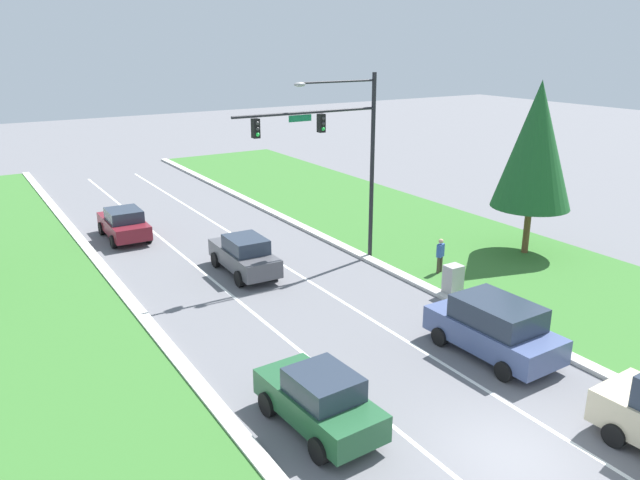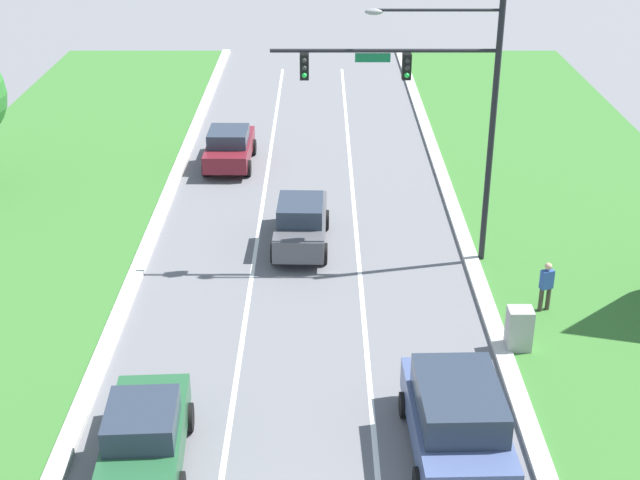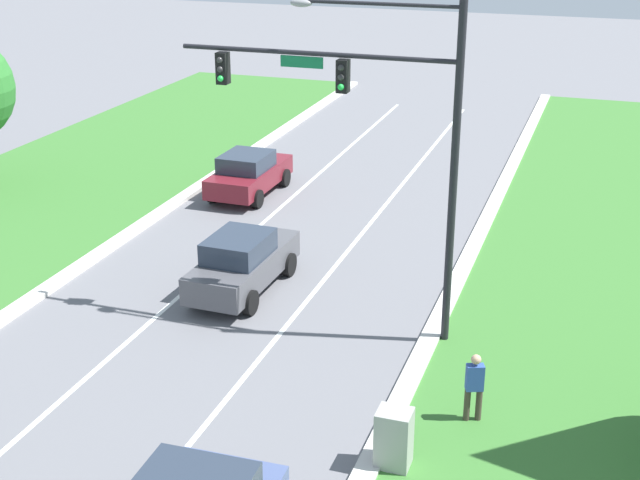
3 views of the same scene
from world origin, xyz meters
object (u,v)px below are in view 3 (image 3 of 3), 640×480
graphite_sedan (242,262)px  pedestrian (474,386)px  traffic_signal_mast (379,117)px  burgundy_sedan (249,173)px  utility_cabinet (394,440)px

graphite_sedan → pedestrian: graphite_sedan is taller
traffic_signal_mast → burgundy_sedan: bearing=129.0°
graphite_sedan → burgundy_sedan: size_ratio=1.05×
burgundy_sedan → pedestrian: 16.83m
utility_cabinet → pedestrian: 2.51m
graphite_sedan → pedestrian: size_ratio=2.73×
traffic_signal_mast → burgundy_sedan: 13.01m
traffic_signal_mast → pedestrian: (3.24, -3.55, -4.87)m
utility_cabinet → pedestrian: size_ratio=0.79×
utility_cabinet → pedestrian: (1.24, 2.17, 0.27)m
burgundy_sedan → utility_cabinet: (9.57, -15.07, -0.18)m
traffic_signal_mast → graphite_sedan: (-4.30, 1.20, -4.91)m
burgundy_sedan → pedestrian: size_ratio=2.61×
graphite_sedan → utility_cabinet: 9.36m
graphite_sedan → burgundy_sedan: 8.78m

